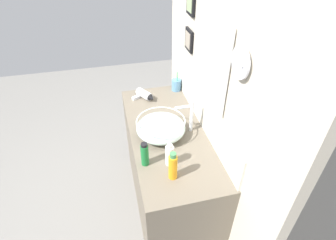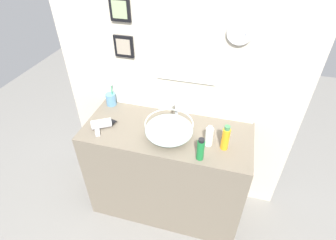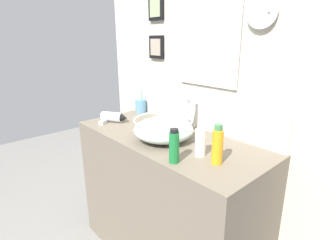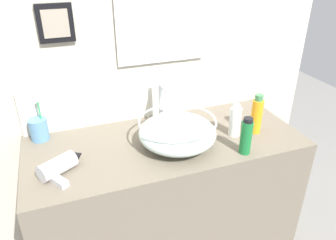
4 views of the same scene
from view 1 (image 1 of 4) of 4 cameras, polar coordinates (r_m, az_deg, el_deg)
name	(u,v)px [view 1 (image 1 of 4)]	position (r m, az deg, el deg)	size (l,w,h in m)	color
ground_plane	(168,204)	(2.47, -0.06, -17.90)	(6.00, 6.00, 0.00)	gray
vanity_counter	(168,172)	(2.13, -0.06, -11.27)	(1.21, 0.52, 0.86)	#6B6051
back_panel	(213,72)	(1.68, 9.76, 10.35)	(1.83, 0.10, 2.57)	beige
glass_bowl_sink	(161,127)	(1.76, -1.55, -1.61)	(0.33, 0.33, 0.12)	silver
faucet	(189,114)	(1.75, 4.70, 1.31)	(0.02, 0.13, 0.24)	silver
hair_drier	(145,95)	(2.16, -5.03, 5.42)	(0.19, 0.19, 0.07)	silver
toothbrush_cup	(176,85)	(2.26, 1.82, 7.66)	(0.08, 0.08, 0.20)	#598CB2
shampoo_bottle	(170,155)	(1.55, 0.38, -7.64)	(0.05, 0.05, 0.15)	white
lotion_bottle	(173,166)	(1.47, 1.07, -10.06)	(0.05, 0.05, 0.19)	orange
spray_bottle	(145,154)	(1.55, -5.09, -7.46)	(0.05, 0.05, 0.16)	#197233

